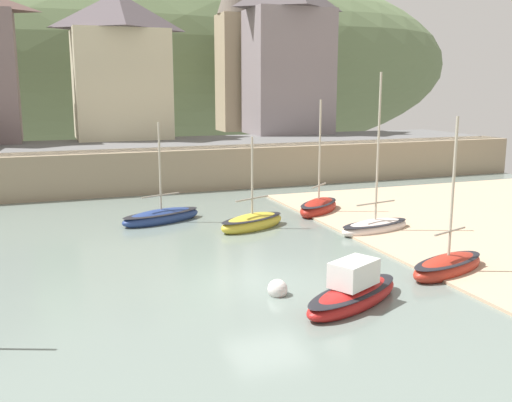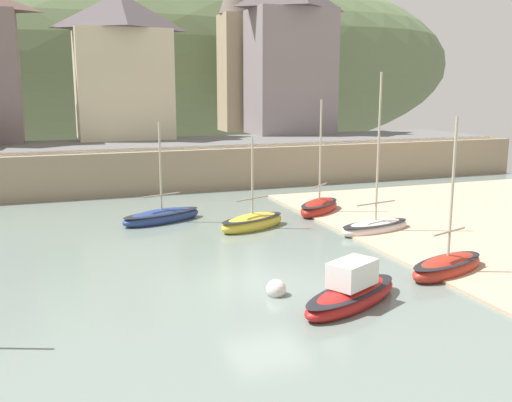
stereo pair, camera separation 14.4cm
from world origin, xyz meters
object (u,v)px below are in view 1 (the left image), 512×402
object	(u,v)px
sailboat_far_left	(353,293)
sailboat_tall_mast	(252,222)
fishing_boat_green	(319,207)
rowboat_small_beached	(161,216)
sailboat_white_hull	(448,266)
waterfront_building_centre	(120,65)
church_with_spire	(236,41)
mooring_buoy	(278,289)
waterfront_building_right	(289,53)
motorboat_with_cabin	(375,226)

from	to	relation	value
sailboat_far_left	sailboat_tall_mast	world-z (taller)	sailboat_tall_mast
sailboat_tall_mast	fishing_boat_green	world-z (taller)	fishing_boat_green
sailboat_far_left	rowboat_small_beached	distance (m)	12.21
sailboat_white_hull	sailboat_tall_mast	bearing A→B (deg)	96.64
waterfront_building_centre	sailboat_far_left	bearing A→B (deg)	-84.89
church_with_spire	sailboat_tall_mast	xyz separation A→B (m)	(-6.81, -22.73, -9.20)
rowboat_small_beached	sailboat_tall_mast	distance (m)	4.24
fishing_boat_green	waterfront_building_centre	bearing A→B (deg)	71.30
waterfront_building_centre	sailboat_tall_mast	bearing A→B (deg)	-81.35
sailboat_far_left	mooring_buoy	xyz separation A→B (m)	(-1.69, 1.42, -0.17)
sailboat_white_hull	waterfront_building_right	bearing A→B (deg)	58.51
rowboat_small_beached	fishing_boat_green	world-z (taller)	fishing_boat_green
waterfront_building_right	church_with_spire	size ratio (longest dim) A/B	0.86
waterfront_building_right	rowboat_small_beached	bearing A→B (deg)	-128.81
waterfront_building_right	rowboat_small_beached	distance (m)	22.33
rowboat_small_beached	motorboat_with_cabin	xyz separation A→B (m)	(7.97, -4.92, 0.02)
waterfront_building_right	church_with_spire	bearing A→B (deg)	125.15
mooring_buoy	waterfront_building_right	bearing A→B (deg)	66.33
waterfront_building_right	rowboat_small_beached	xyz separation A→B (m)	(-13.03, -16.21, -8.13)
waterfront_building_centre	waterfront_building_right	distance (m)	12.51
fishing_boat_green	sailboat_far_left	bearing A→B (deg)	-152.18
waterfront_building_centre	sailboat_white_hull	bearing A→B (deg)	-75.85
motorboat_with_cabin	sailboat_white_hull	bearing A→B (deg)	-109.15
sailboat_far_left	sailboat_tall_mast	size ratio (longest dim) A/B	0.99
waterfront_building_right	church_with_spire	distance (m)	5.01
rowboat_small_beached	mooring_buoy	bearing A→B (deg)	-103.62
mooring_buoy	motorboat_with_cabin	bearing A→B (deg)	39.69
waterfront_building_right	sailboat_white_hull	world-z (taller)	waterfront_building_right
waterfront_building_centre	sailboat_far_left	world-z (taller)	waterfront_building_centre
motorboat_with_cabin	church_with_spire	bearing A→B (deg)	72.77
waterfront_building_centre	rowboat_small_beached	world-z (taller)	waterfront_building_centre
fishing_boat_green	sailboat_white_hull	bearing A→B (deg)	-131.47
waterfront_building_centre	rowboat_small_beached	distance (m)	17.71
waterfront_building_right	sailboat_white_hull	distance (m)	28.48
sailboat_far_left	motorboat_with_cabin	distance (m)	8.47
mooring_buoy	church_with_spire	bearing A→B (deg)	73.89
waterfront_building_centre	rowboat_small_beached	xyz separation A→B (m)	(-0.56, -16.21, -7.12)
waterfront_building_right	sailboat_far_left	xyz separation A→B (m)	(-9.97, -28.02, -8.04)
sailboat_far_left	fishing_boat_green	size ratio (longest dim) A/B	0.73
waterfront_building_centre	waterfront_building_right	world-z (taller)	waterfront_building_right
sailboat_far_left	rowboat_small_beached	size ratio (longest dim) A/B	0.88
sailboat_tall_mast	sailboat_white_hull	distance (m)	8.85
sailboat_far_left	fishing_boat_green	xyz separation A→B (m)	(4.35, 11.06, -0.04)
motorboat_with_cabin	mooring_buoy	distance (m)	8.57
sailboat_far_left	mooring_buoy	distance (m)	2.21
motorboat_with_cabin	rowboat_small_beached	bearing A→B (deg)	136.19
mooring_buoy	sailboat_tall_mast	bearing A→B (deg)	75.50
church_with_spire	fishing_boat_green	xyz separation A→B (m)	(-2.80, -20.96, -9.17)
motorboat_with_cabin	mooring_buoy	world-z (taller)	motorboat_with_cabin
sailboat_white_hull	motorboat_with_cabin	size ratio (longest dim) A/B	0.79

